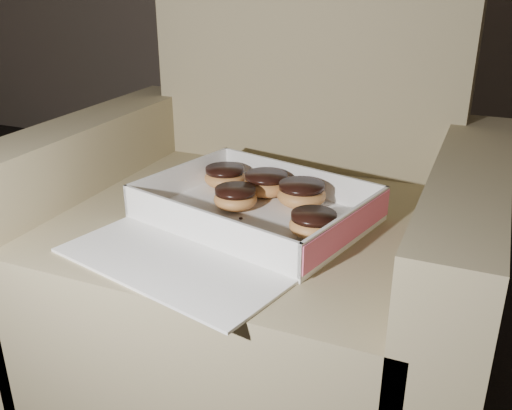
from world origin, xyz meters
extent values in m
cube|color=#8F7E5B|center=(0.24, 0.86, 0.20)|extent=(0.70, 0.70, 0.41)
cube|color=#8F7E5B|center=(0.24, 1.18, 0.66)|extent=(0.70, 0.14, 0.50)
cube|color=#8F7E5B|center=(-0.14, 0.86, 0.27)|extent=(0.12, 0.70, 0.54)
cube|color=#8F7E5B|center=(0.62, 0.86, 0.27)|extent=(0.12, 0.70, 0.54)
cube|color=white|center=(0.26, 0.82, 0.41)|extent=(0.44, 0.37, 0.01)
cube|color=white|center=(0.30, 0.95, 0.44)|extent=(0.37, 0.10, 0.06)
cube|color=white|center=(0.23, 0.68, 0.44)|extent=(0.37, 0.10, 0.06)
cube|color=white|center=(0.08, 0.86, 0.44)|extent=(0.08, 0.28, 0.06)
cube|color=white|center=(0.44, 0.77, 0.44)|extent=(0.08, 0.28, 0.06)
cube|color=#E65C83|center=(0.45, 0.77, 0.44)|extent=(0.07, 0.27, 0.05)
cube|color=white|center=(0.21, 0.60, 0.41)|extent=(0.40, 0.25, 0.01)
ellipsoid|color=#C68345|center=(0.32, 0.89, 0.44)|extent=(0.09, 0.09, 0.04)
cylinder|color=black|center=(0.32, 0.89, 0.46)|extent=(0.09, 0.09, 0.01)
ellipsoid|color=#C68345|center=(0.24, 0.91, 0.44)|extent=(0.09, 0.09, 0.04)
cylinder|color=black|center=(0.24, 0.91, 0.46)|extent=(0.08, 0.08, 0.01)
ellipsoid|color=#C68345|center=(0.22, 0.83, 0.43)|extent=(0.08, 0.08, 0.04)
cylinder|color=black|center=(0.22, 0.83, 0.45)|extent=(0.08, 0.08, 0.01)
ellipsoid|color=#C68345|center=(0.38, 0.78, 0.43)|extent=(0.08, 0.08, 0.04)
cylinder|color=black|center=(0.38, 0.78, 0.45)|extent=(0.08, 0.08, 0.01)
ellipsoid|color=#C68345|center=(0.15, 0.92, 0.43)|extent=(0.08, 0.08, 0.04)
cylinder|color=black|center=(0.15, 0.92, 0.45)|extent=(0.08, 0.08, 0.01)
ellipsoid|color=black|center=(0.33, 0.67, 0.42)|extent=(0.01, 0.01, 0.00)
ellipsoid|color=black|center=(0.24, 0.79, 0.42)|extent=(0.01, 0.01, 0.00)
ellipsoid|color=black|center=(0.24, 0.69, 0.42)|extent=(0.01, 0.01, 0.00)
camera|label=1|loc=(0.63, -0.05, 0.84)|focal=40.00mm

